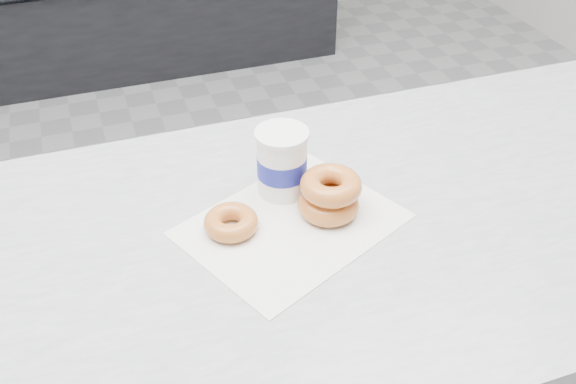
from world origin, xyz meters
name	(u,v)px	position (x,y,z in m)	size (l,w,h in m)	color
ground	(196,338)	(0.00, 0.00, 0.00)	(5.00, 5.00, 0.00)	gray
wax_paper	(292,224)	(0.12, -0.58, 0.90)	(0.34, 0.26, 0.00)	white
donut_single	(231,222)	(0.02, -0.56, 0.92)	(0.09, 0.09, 0.03)	orange
donut_stack	(330,195)	(0.19, -0.57, 0.94)	(0.14, 0.14, 0.07)	orange
coffee_cup	(282,162)	(0.13, -0.48, 0.96)	(0.09, 0.09, 0.12)	white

